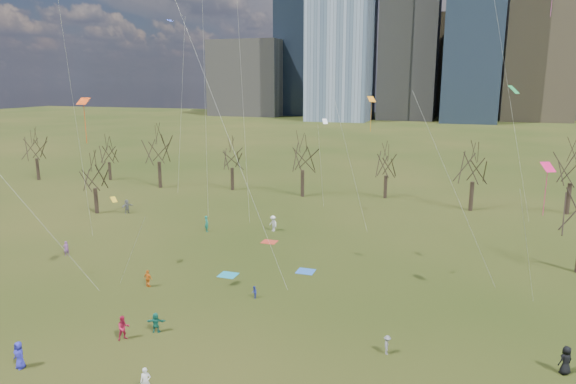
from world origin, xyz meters
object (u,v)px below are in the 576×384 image
(blanket_teal, at_px, (228,275))
(person_1, at_px, (146,382))
(blanket_crimson, at_px, (269,242))
(person_0, at_px, (19,355))
(person_4, at_px, (148,279))
(blanket_navy, at_px, (306,271))
(person_2, at_px, (123,328))

(blanket_teal, relative_size, person_1, 0.98)
(blanket_crimson, distance_m, person_0, 28.80)
(blanket_crimson, distance_m, person_1, 28.31)
(blanket_crimson, height_order, person_4, person_4)
(blanket_teal, distance_m, blanket_navy, 7.10)
(blanket_teal, xyz_separation_m, person_0, (-5.60, -17.95, 0.85))
(person_1, height_order, person_2, person_2)
(blanket_crimson, xyz_separation_m, person_4, (-5.48, -14.86, 0.74))
(blanket_teal, height_order, person_4, person_4)
(person_0, xyz_separation_m, person_2, (3.87, 4.99, -0.01))
(blanket_teal, bearing_deg, blanket_crimson, 89.02)
(blanket_teal, height_order, person_2, person_2)
(blanket_teal, bearing_deg, person_1, -79.61)
(person_0, bearing_deg, blanket_crimson, 93.36)
(blanket_teal, xyz_separation_m, blanket_navy, (6.41, 3.07, 0.00))
(blanket_navy, distance_m, person_4, 14.02)
(blanket_teal, distance_m, person_1, 18.19)
(person_4, bearing_deg, blanket_navy, -138.69)
(blanket_navy, bearing_deg, person_2, -116.89)
(person_0, relative_size, person_4, 1.15)
(blanket_navy, relative_size, person_1, 0.98)
(person_0, xyz_separation_m, person_4, (0.29, 13.35, -0.11))
(person_1, bearing_deg, person_4, 94.40)
(blanket_navy, bearing_deg, person_0, -119.72)
(person_0, height_order, person_2, person_0)
(blanket_crimson, relative_size, person_4, 1.06)
(blanket_crimson, distance_m, person_2, 23.30)
(blanket_navy, relative_size, person_2, 0.94)
(person_2, bearing_deg, blanket_navy, 12.55)
(blanket_crimson, bearing_deg, person_0, -101.57)
(blanket_crimson, height_order, person_2, person_2)
(blanket_navy, xyz_separation_m, person_4, (-11.71, -7.67, 0.74))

